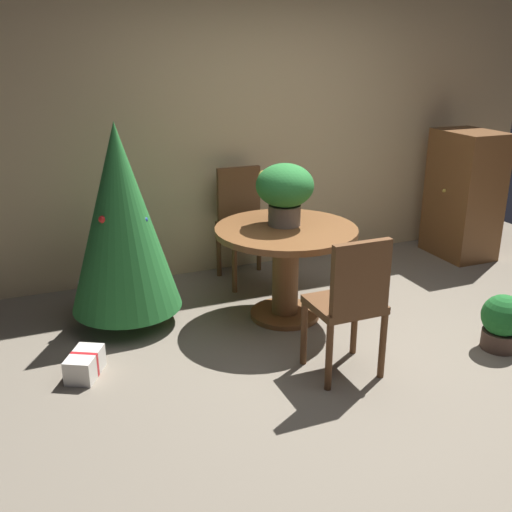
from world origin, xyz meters
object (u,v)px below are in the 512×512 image
flower_vase (285,189)px  wooden_chair_near (351,300)px  wooden_chair_far (244,218)px  holiday_tree (121,219)px  gift_box_cream (85,364)px  wooden_cabinet (464,195)px  potted_plant (502,321)px  round_dining_table (286,254)px

flower_vase → wooden_chair_near: bearing=-90.9°
wooden_chair_far → holiday_tree: 1.30m
wooden_chair_near → gift_box_cream: (-1.56, 0.63, -0.45)m
wooden_chair_far → wooden_cabinet: 2.24m
gift_box_cream → potted_plant: potted_plant is taller
round_dining_table → wooden_chair_far: 0.89m
round_dining_table → potted_plant: (1.18, -1.04, -0.31)m
wooden_chair_far → wooden_chair_near: wooden_chair_far is taller
flower_vase → potted_plant: size_ratio=1.17×
wooden_chair_far → wooden_cabinet: bearing=-5.9°
potted_plant → wooden_chair_near: bearing=175.6°
holiday_tree → potted_plant: size_ratio=3.82×
flower_vase → holiday_tree: size_ratio=0.31×
round_dining_table → wooden_chair_near: (0.00, -0.95, 0.01)m
flower_vase → round_dining_table: bearing=-102.0°
wooden_chair_near → wooden_cabinet: size_ratio=0.76×
holiday_tree → potted_plant: (2.33, -1.39, -0.62)m
wooden_cabinet → round_dining_table: bearing=-163.6°
round_dining_table → wooden_chair_near: size_ratio=1.14×
holiday_tree → potted_plant: 2.78m
wooden_chair_far → gift_box_cream: 2.03m
flower_vase → wooden_chair_far: size_ratio=0.47×
round_dining_table → holiday_tree: bearing=163.0°
holiday_tree → wooden_cabinet: bearing=5.1°
wooden_cabinet → potted_plant: wooden_cabinet is taller
wooden_chair_far → potted_plant: wooden_chair_far is taller
gift_box_cream → wooden_chair_far: bearing=37.5°
holiday_tree → potted_plant: holiday_tree is taller
holiday_tree → gift_box_cream: 1.08m
gift_box_cream → wooden_cabinet: 3.95m
wooden_cabinet → potted_plant: 2.04m
wooden_chair_far → gift_box_cream: bearing=-142.5°
wooden_chair_near → potted_plant: (1.18, -0.09, -0.33)m
round_dining_table → wooden_chair_far: (0.00, 0.88, 0.04)m
round_dining_table → wooden_cabinet: wooden_cabinet is taller
wooden_chair_near → gift_box_cream: bearing=157.9°
gift_box_cream → wooden_cabinet: wooden_cabinet is taller
wooden_cabinet → potted_plant: bearing=-121.8°
wooden_chair_near → wooden_chair_far: bearing=90.0°
round_dining_table → wooden_cabinet: 2.33m
wooden_cabinet → potted_plant: (-1.05, -1.70, -0.41)m
gift_box_cream → potted_plant: (2.74, -0.72, 0.13)m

